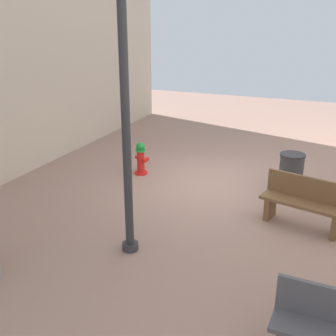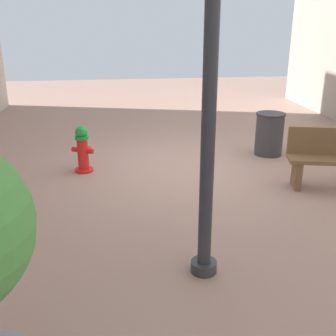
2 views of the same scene
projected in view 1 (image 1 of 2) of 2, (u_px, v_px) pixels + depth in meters
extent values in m
plane|color=#9E7A6B|center=(212.00, 184.00, 9.78)|extent=(23.40, 23.40, 0.00)
cylinder|color=red|center=(141.00, 173.00, 10.40)|extent=(0.32, 0.32, 0.05)
cylinder|color=red|center=(141.00, 162.00, 10.29)|extent=(0.19, 0.19, 0.55)
cylinder|color=#198C33|center=(140.00, 150.00, 10.19)|extent=(0.24, 0.24, 0.06)
sphere|color=#198C33|center=(140.00, 147.00, 10.16)|extent=(0.22, 0.22, 0.22)
cylinder|color=red|center=(138.00, 158.00, 10.37)|extent=(0.16, 0.14, 0.09)
cylinder|color=red|center=(144.00, 161.00, 10.17)|extent=(0.16, 0.14, 0.09)
cylinder|color=red|center=(146.00, 159.00, 10.38)|extent=(0.16, 0.18, 0.11)
cube|color=brown|center=(336.00, 226.00, 7.34)|extent=(0.19, 0.41, 0.45)
cube|color=brown|center=(270.00, 207.00, 8.05)|extent=(0.19, 0.41, 0.45)
cube|color=brown|center=(303.00, 204.00, 7.61)|extent=(1.64, 0.80, 0.06)
cube|color=brown|center=(308.00, 188.00, 7.66)|extent=(1.55, 0.43, 0.44)
cylinder|color=#2D2D33|center=(130.00, 246.00, 6.99)|extent=(0.28, 0.28, 0.12)
cylinder|color=#2D2D33|center=(126.00, 131.00, 6.29)|extent=(0.14, 0.14, 3.95)
cylinder|color=#38383D|center=(291.00, 172.00, 9.39)|extent=(0.54, 0.54, 0.80)
cylinder|color=#2C2C30|center=(293.00, 155.00, 9.24)|extent=(0.57, 0.57, 0.04)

